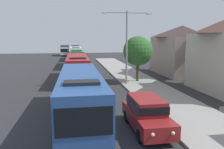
{
  "coord_description": "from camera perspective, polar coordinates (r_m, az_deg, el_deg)",
  "views": [
    {
      "loc": [
        -1.6,
        -1.24,
        5.25
      ],
      "look_at": [
        1.5,
        17.04,
        2.19
      ],
      "focal_mm": 35.31,
      "sensor_mm": 36.0,
      "label": 1
    }
  ],
  "objects": [
    {
      "name": "house_distant_gabled",
      "position": [
        34.01,
        17.52,
        6.15
      ],
      "size": [
        6.66,
        9.54,
        7.08
      ],
      "color": "gray",
      "rests_on": "ground_plane"
    },
    {
      "name": "streetlamp_mid",
      "position": [
        24.56,
        3.83,
        8.9
      ],
      "size": [
        5.55,
        0.28,
        8.03
      ],
      "color": "gray",
      "rests_on": "sidewalk"
    },
    {
      "name": "bus_second_in_line",
      "position": [
        27.86,
        -8.94,
        1.9
      ],
      "size": [
        2.58,
        11.81,
        3.21
      ],
      "color": "maroon",
      "rests_on": "ground_plane"
    },
    {
      "name": "bus_middle",
      "position": [
        41.86,
        -9.21,
        4.36
      ],
      "size": [
        2.58,
        11.14,
        3.21
      ],
      "color": "#33724C",
      "rests_on": "ground_plane"
    },
    {
      "name": "roadside_tree",
      "position": [
        26.44,
        6.72,
        6.03
      ],
      "size": [
        3.51,
        3.51,
        5.36
      ],
      "color": "#4C3823",
      "rests_on": "sidewalk"
    },
    {
      "name": "bus_fourth_in_line",
      "position": [
        55.4,
        -9.34,
        5.55
      ],
      "size": [
        2.58,
        12.02,
        3.21
      ],
      "color": "silver",
      "rests_on": "ground_plane"
    },
    {
      "name": "box_truck_oncoming",
      "position": [
        70.09,
        -12.14,
        6.26
      ],
      "size": [
        2.35,
        7.69,
        3.15
      ],
      "color": "white",
      "rests_on": "ground_plane"
    },
    {
      "name": "bus_lead",
      "position": [
        14.36,
        -8.17,
        -5.09
      ],
      "size": [
        2.58,
        11.29,
        3.21
      ],
      "color": "#284C8C",
      "rests_on": "ground_plane"
    },
    {
      "name": "bus_rear",
      "position": [
        69.14,
        -9.42,
        6.28
      ],
      "size": [
        2.58,
        11.55,
        3.21
      ],
      "color": "#284C8C",
      "rests_on": "ground_plane"
    },
    {
      "name": "white_suv",
      "position": [
        13.05,
        8.88,
        -9.61
      ],
      "size": [
        1.86,
        4.87,
        1.9
      ],
      "color": "maroon",
      "rests_on": "ground_plane"
    }
  ]
}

